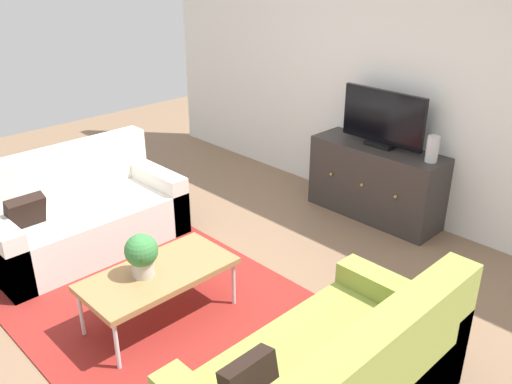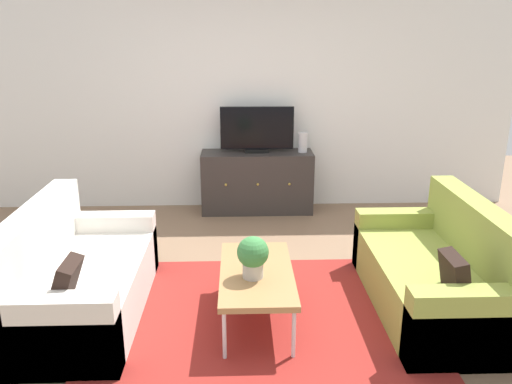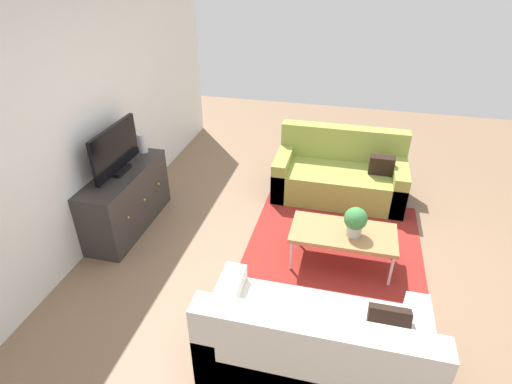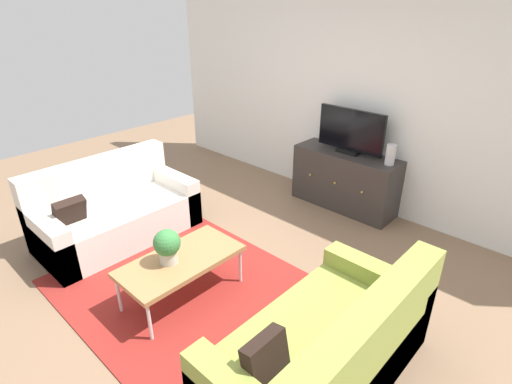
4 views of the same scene
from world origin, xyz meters
name	(u,v)px [view 1 (image 1 of 4)]	position (x,y,z in m)	size (l,w,h in m)	color
ground_plane	(189,308)	(0.00, 0.00, 0.00)	(10.00, 10.00, 0.00)	#84664C
wall_back	(396,76)	(0.00, 2.55, 1.35)	(6.40, 0.12, 2.70)	white
area_rug	(173,316)	(0.00, -0.15, 0.01)	(2.50, 1.90, 0.01)	maroon
couch_left_side	(79,216)	(-1.44, -0.10, 0.28)	(0.87, 1.67, 0.86)	silver
coffee_table	(158,275)	(-0.03, -0.23, 0.38)	(0.54, 1.07, 0.41)	#A37547
potted_plant	(142,253)	(-0.06, -0.32, 0.58)	(0.23, 0.23, 0.31)	#B7B2A8
tv_console	(375,182)	(0.07, 2.27, 0.36)	(1.33, 0.47, 0.73)	#332D2B
flat_screen_tv	(383,119)	(0.07, 2.29, 1.00)	(0.86, 0.16, 0.54)	black
glass_vase	(432,149)	(0.61, 2.27, 0.85)	(0.11, 0.11, 0.24)	silver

